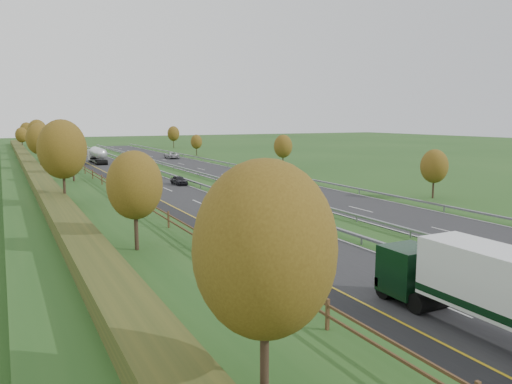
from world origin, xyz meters
TOP-DOWN VIEW (x-y plane):
  - ground at (8.00, 55.00)m, footprint 400.00×400.00m
  - near_carriageway at (0.00, 60.00)m, footprint 10.50×200.00m
  - far_carriageway at (16.50, 60.00)m, footprint 10.50×200.00m
  - hard_shoulder at (-3.75, 60.00)m, footprint 3.00×200.00m
  - lane_markings at (6.40, 59.88)m, footprint 26.75×200.00m
  - embankment_left at (-13.00, 60.00)m, footprint 12.00×200.00m
  - hedge_left at (-15.00, 60.00)m, footprint 2.20×180.00m
  - fence_left at (-8.50, 59.59)m, footprint 0.12×189.06m
  - median_barrier_near at (5.70, 60.00)m, footprint 0.32×200.00m
  - median_barrier_far at (10.80, 60.00)m, footprint 0.32×200.00m
  - outer_barrier_far at (22.30, 60.00)m, footprint 0.32×200.00m
  - trees_left at (-12.64, 56.63)m, footprint 6.64×164.30m
  - trees_far at (29.80, 89.21)m, footprint 8.45×118.60m
  - road_tanker at (-0.24, 93.01)m, footprint 2.40×11.22m
  - car_dark_near at (4.21, 50.97)m, footprint 1.80×3.96m
  - car_silver_mid at (-0.50, 61.71)m, footprint 1.53×4.14m
  - car_small_far at (-0.27, 135.52)m, footprint 2.63×5.26m
  - car_oncoming at (17.92, 97.95)m, footprint 2.75×5.71m

SIDE VIEW (x-z plane):
  - ground at x=8.00m, z-range 0.00..0.00m
  - near_carriageway at x=0.00m, z-range 0.00..0.04m
  - far_carriageway at x=16.50m, z-range 0.00..0.04m
  - hard_shoulder at x=-3.75m, z-range 0.00..0.04m
  - lane_markings at x=6.40m, z-range 0.04..0.05m
  - median_barrier_near at x=5.70m, z-range 0.26..0.97m
  - median_barrier_far at x=10.80m, z-range 0.26..0.97m
  - outer_barrier_far at x=22.30m, z-range 0.26..0.97m
  - car_dark_near at x=4.21m, z-range 0.04..1.36m
  - car_silver_mid at x=-0.50m, z-range 0.04..1.39m
  - car_small_far at x=-0.27m, z-range 0.04..1.51m
  - car_oncoming at x=17.92m, z-range 0.04..1.61m
  - embankment_left at x=-13.00m, z-range 0.00..2.00m
  - road_tanker at x=-0.24m, z-range 0.13..3.59m
  - hedge_left at x=-15.00m, z-range 2.00..3.10m
  - fence_left at x=-8.50m, z-range 2.13..3.33m
  - trees_far at x=29.80m, z-range 0.69..7.81m
  - trees_left at x=-12.64m, z-range 2.53..10.20m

